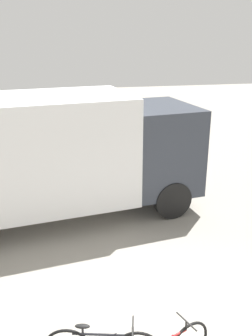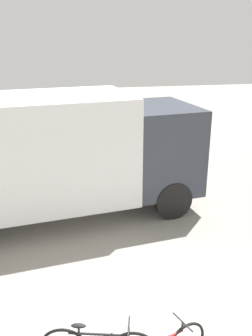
# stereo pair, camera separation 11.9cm
# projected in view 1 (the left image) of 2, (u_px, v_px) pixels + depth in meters

# --- Properties ---
(delivery_truck) EXTENTS (8.17, 3.56, 3.28)m
(delivery_truck) POSITION_uv_depth(u_px,v_px,m) (46.00, 153.00, 9.61)
(delivery_truck) COLOR white
(delivery_truck) RESTS_ON ground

